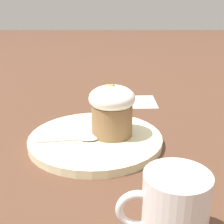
% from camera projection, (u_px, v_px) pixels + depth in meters
% --- Properties ---
extents(ground_plane, '(4.00, 4.00, 0.00)m').
position_uv_depth(ground_plane, '(96.00, 143.00, 0.57)').
color(ground_plane, '#513323').
extents(dessert_plate, '(0.24, 0.24, 0.01)m').
position_uv_depth(dessert_plate, '(95.00, 140.00, 0.57)').
color(dessert_plate, beige).
rests_on(dessert_plate, ground_plane).
extents(carrot_cake, '(0.08, 0.08, 0.10)m').
position_uv_depth(carrot_cake, '(112.00, 109.00, 0.56)').
color(carrot_cake, olive).
rests_on(carrot_cake, dessert_plate).
extents(spoon, '(0.11, 0.04, 0.01)m').
position_uv_depth(spoon, '(80.00, 138.00, 0.55)').
color(spoon, silver).
rests_on(spoon, dessert_plate).
extents(coffee_cup, '(0.10, 0.07, 0.09)m').
position_uv_depth(coffee_cup, '(173.00, 210.00, 0.33)').
color(coffee_cup, white).
rests_on(coffee_cup, ground_plane).
extents(paper_napkin, '(0.12, 0.10, 0.00)m').
position_uv_depth(paper_napkin, '(133.00, 102.00, 0.79)').
color(paper_napkin, white).
rests_on(paper_napkin, ground_plane).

